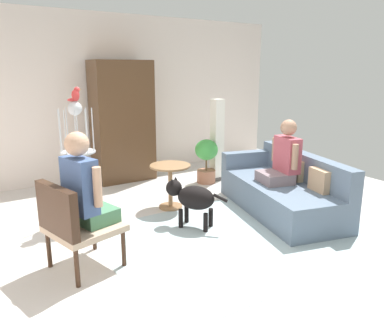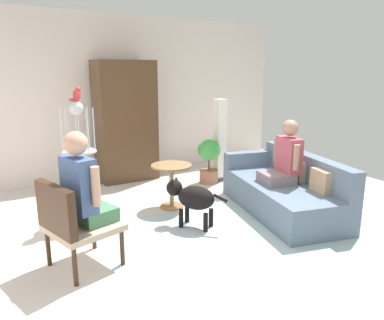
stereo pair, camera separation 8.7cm
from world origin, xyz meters
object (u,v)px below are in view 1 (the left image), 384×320
at_px(dog, 192,197).
at_px(armoire_cabinet, 122,122).
at_px(round_end_table, 170,179).
at_px(parrot, 76,95).
at_px(column_lamp, 217,141).
at_px(person_on_couch, 283,158).
at_px(person_on_armchair, 84,187).
at_px(couch, 283,190).
at_px(armchair, 72,221).
at_px(bird_cage_stand, 79,160).
at_px(potted_plant, 206,158).

xyz_separation_m(dog, armoire_cabinet, (0.09, 2.40, 0.64)).
bearing_deg(round_end_table, parrot, 173.20).
height_order(dog, column_lamp, column_lamp).
xyz_separation_m(person_on_couch, person_on_armchair, (-2.67, -0.07, 0.07)).
relative_size(couch, dog, 3.13).
distance_m(armchair, person_on_couch, 2.82).
distance_m(round_end_table, bird_cage_stand, 1.27).
xyz_separation_m(couch, column_lamp, (0.10, 1.68, 0.41)).
relative_size(person_on_couch, bird_cage_stand, 0.55).
distance_m(armchair, column_lamp, 3.46).
distance_m(person_on_armchair, dog, 1.46).
relative_size(parrot, column_lamp, 0.12).
height_order(person_on_armchair, dog, person_on_armchair).
relative_size(dog, bird_cage_stand, 0.45).
relative_size(round_end_table, potted_plant, 0.83).
relative_size(person_on_armchair, column_lamp, 0.65).
distance_m(couch, person_on_armchair, 2.77).
relative_size(couch, round_end_table, 3.46).
height_order(person_on_couch, round_end_table, person_on_couch).
height_order(couch, column_lamp, column_lamp).
bearing_deg(column_lamp, person_on_armchair, -147.86).
relative_size(bird_cage_stand, potted_plant, 2.04).
bearing_deg(potted_plant, armoire_cabinet, 139.55).
bearing_deg(column_lamp, couch, -93.26).
relative_size(column_lamp, armoire_cabinet, 0.69).
xyz_separation_m(dog, potted_plant, (1.19, 1.46, 0.06)).
xyz_separation_m(couch, dog, (-1.35, 0.18, 0.10)).
bearing_deg(column_lamp, potted_plant, -169.56).
relative_size(dog, parrot, 4.02).
bearing_deg(couch, armchair, -177.47).
xyz_separation_m(couch, person_on_couch, (-0.05, -0.02, 0.46)).
relative_size(person_on_couch, potted_plant, 1.12).
height_order(couch, round_end_table, couch).
bearing_deg(person_on_couch, potted_plant, 93.66).
xyz_separation_m(round_end_table, dog, (-0.09, -0.71, -0.03)).
xyz_separation_m(dog, bird_cage_stand, (-1.11, 0.85, 0.43)).
distance_m(dog, bird_cage_stand, 1.46).
relative_size(armchair, armoire_cabinet, 0.43).
height_order(armchair, parrot, parrot).
relative_size(person_on_couch, person_on_armchair, 0.92).
bearing_deg(armchair, dog, 11.36).
relative_size(round_end_table, column_lamp, 0.44).
bearing_deg(parrot, couch, -22.91).
bearing_deg(couch, bird_cage_stand, 157.25).
xyz_separation_m(round_end_table, parrot, (-1.17, 0.14, 1.19)).
height_order(person_on_armchair, round_end_table, person_on_armchair).
bearing_deg(armchair, person_on_couch, 2.12).
bearing_deg(dog, person_on_couch, -8.71).
bearing_deg(round_end_table, armoire_cabinet, 89.97).
relative_size(armchair, person_on_armchair, 0.98).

